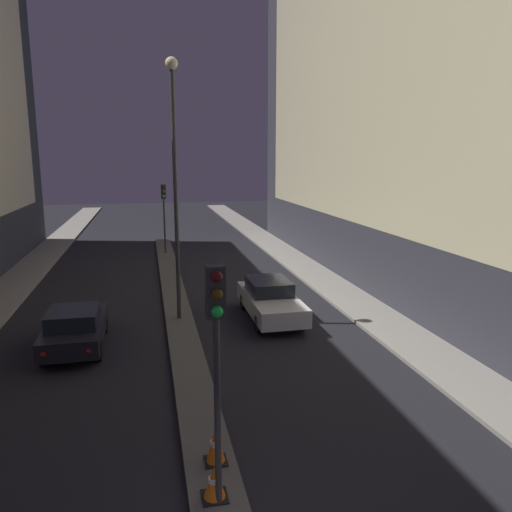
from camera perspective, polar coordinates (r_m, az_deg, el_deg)
The scene contains 9 objects.
building_right at distance 26.48m, azimuth 17.73°, elevation 17.47°, with size 6.01×35.71×18.93m.
median_strip at distance 23.17m, azimuth -9.26°, elevation -4.67°, with size 1.08×32.39×0.15m.
traffic_light_near at distance 8.63m, azimuth -4.55°, elevation -8.83°, with size 0.32×0.42×4.47m.
traffic_light_mid at distance 33.01m, azimuth -10.49°, elevation 5.97°, with size 0.32×0.42×4.47m.
street_lamp at distance 19.05m, azimuth -9.29°, elevation 10.59°, with size 0.46×0.46×9.75m.
traffic_cone_near at distance 10.18m, azimuth -4.78°, elevation -24.36°, with size 0.49×0.49×0.65m.
traffic_cone_far at distance 11.08m, azimuth -4.66°, elevation -20.78°, with size 0.47×0.47×0.75m.
car_left_lane at distance 17.99m, azimuth -19.97°, elevation -7.72°, with size 1.85×4.15×1.45m.
car_right_lane at distance 20.03m, azimuth 1.66°, elevation -4.98°, with size 1.86×4.79×1.53m.
Camera 1 is at (-1.06, -5.08, 6.40)m, focal length 35.00 mm.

